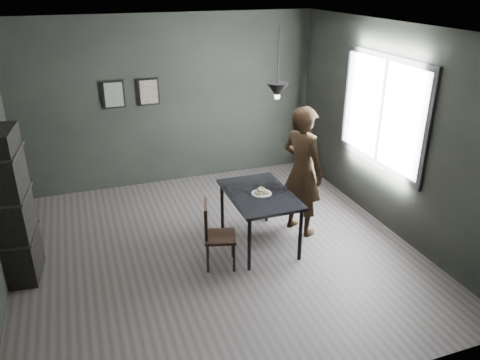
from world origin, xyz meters
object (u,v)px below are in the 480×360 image
object	(u,v)px
pendant_lamp	(277,90)
white_plate	(262,194)
shelf_unit	(12,207)
wood_chair	(214,231)
woman	(303,171)
cafe_table	(259,198)

from	to	relation	value
pendant_lamp	white_plate	bearing A→B (deg)	-148.52
white_plate	shelf_unit	distance (m)	2.95
wood_chair	woman	bearing A→B (deg)	33.09
wood_chair	shelf_unit	bearing A→B (deg)	-178.24
cafe_table	pendant_lamp	bearing A→B (deg)	21.80
pendant_lamp	cafe_table	bearing A→B (deg)	-158.20
woman	shelf_unit	world-z (taller)	shelf_unit
cafe_table	woman	bearing A→B (deg)	11.60
cafe_table	pendant_lamp	xyz separation A→B (m)	(0.25, 0.10, 1.38)
woman	wood_chair	world-z (taller)	woman
cafe_table	shelf_unit	xyz separation A→B (m)	(-2.92, 0.26, 0.25)
wood_chair	shelf_unit	xyz separation A→B (m)	(-2.21, 0.55, 0.43)
wood_chair	pendant_lamp	world-z (taller)	pendant_lamp
cafe_table	white_plate	bearing A→B (deg)	-80.30
cafe_table	white_plate	size ratio (longest dim) A/B	5.22
white_plate	pendant_lamp	size ratio (longest dim) A/B	0.27
cafe_table	shelf_unit	world-z (taller)	shelf_unit
woman	pendant_lamp	distance (m)	1.22
white_plate	woman	size ratio (longest dim) A/B	0.13
wood_chair	pendant_lamp	size ratio (longest dim) A/B	0.99
cafe_table	pendant_lamp	world-z (taller)	pendant_lamp
shelf_unit	white_plate	bearing A→B (deg)	0.01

